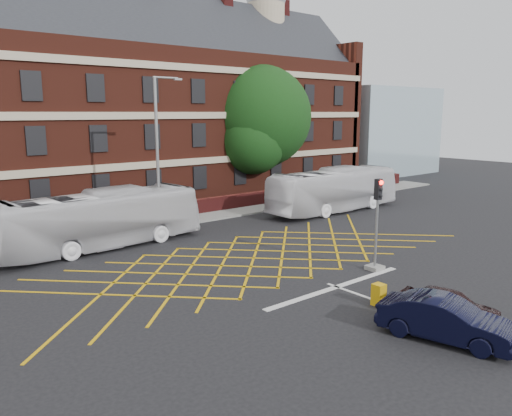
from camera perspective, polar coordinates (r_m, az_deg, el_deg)
ground at (r=23.79m, az=2.82°, el=-6.81°), size 120.00×120.00×0.00m
victorian_building at (r=41.71m, az=-18.07°, el=11.20°), size 51.00×12.17×20.40m
boundary_wall at (r=34.08m, az=-12.09°, el=-0.66°), size 56.00×0.50×1.10m
far_pavement at (r=33.31m, az=-11.26°, el=-1.75°), size 60.00×3.00×0.12m
glass_block at (r=62.13m, az=13.10°, el=8.55°), size 14.00×10.00×10.00m
box_junction_hatching at (r=25.23m, az=-0.26°, el=-5.73°), size 8.22×8.22×0.02m
stop_line at (r=21.48m, az=9.21°, el=-8.89°), size 8.00×0.30×0.02m
centre_line at (r=18.23m, az=25.20°, el=-13.52°), size 0.15×14.00×0.02m
bus_left at (r=27.99m, az=-17.35°, el=-1.28°), size 11.39×3.28×3.14m
bus_right at (r=37.19m, az=8.94°, el=2.05°), size 11.49×2.71×3.20m
car_navy at (r=17.47m, az=20.84°, el=-11.81°), size 2.56×4.47×1.39m
car_maroon at (r=19.02m, az=21.19°, el=-10.32°), size 2.12×3.65×1.17m
deciduous_tree at (r=43.57m, az=0.47°, el=9.61°), size 8.75×8.75×11.23m
traffic_light_near at (r=23.62m, az=13.59°, el=-2.79°), size 0.70×0.70×4.27m
street_lamp at (r=29.89m, az=-10.98°, el=2.95°), size 2.25×1.00×9.24m
utility_cabinet at (r=19.76m, az=13.84°, el=-9.59°), size 0.43×0.42×0.84m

